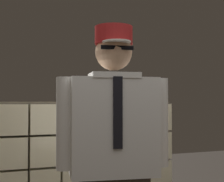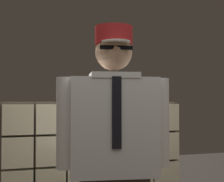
# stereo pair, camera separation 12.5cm
# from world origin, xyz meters

# --- Properties ---
(glass_block_wall) EXTENTS (1.61, 0.10, 1.34)m
(glass_block_wall) POSITION_xyz_m (0.00, 1.33, 0.65)
(glass_block_wall) COLOR beige
(glass_block_wall) RESTS_ON ground
(standing_person) EXTENTS (0.72, 0.35, 1.79)m
(standing_person) POSITION_xyz_m (-0.12, 0.48, 0.94)
(standing_person) COLOR #382D23
(standing_person) RESTS_ON ground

